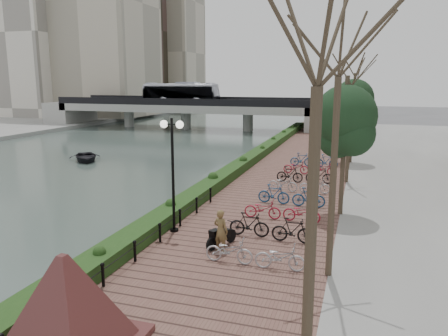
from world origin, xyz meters
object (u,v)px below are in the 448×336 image
at_px(pedestrian, 221,231).
at_px(motorcycle, 222,235).
at_px(granite_monument, 66,305).
at_px(lamppost, 172,151).
at_px(boat, 86,157).

bearing_deg(pedestrian, motorcycle, -59.58).
height_order(granite_monument, motorcycle, granite_monument).
relative_size(lamppost, pedestrian, 2.95).
bearing_deg(lamppost, granite_monument, -82.49).
bearing_deg(lamppost, motorcycle, -22.93).
bearing_deg(boat, lamppost, -84.12).
bearing_deg(granite_monument, boat, 124.31).
height_order(motorcycle, boat, motorcycle).
bearing_deg(motorcycle, boat, 160.26).
distance_m(pedestrian, boat, 24.05).
xyz_separation_m(granite_monument, boat, (-16.02, 23.47, -1.34)).
relative_size(granite_monument, pedestrian, 2.90).
xyz_separation_m(lamppost, motorcycle, (2.45, -1.04, -3.02)).
distance_m(motorcycle, boat, 23.61).
bearing_deg(lamppost, pedestrian, -30.54).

